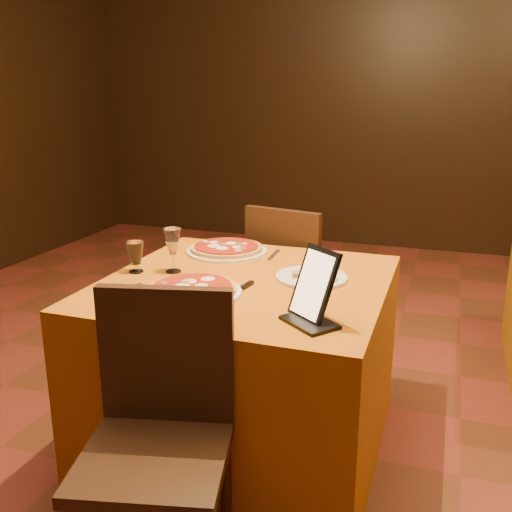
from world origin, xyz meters
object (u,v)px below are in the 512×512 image
(main_table, at_px, (246,365))
(tablet, at_px, (314,284))
(wine_glass, at_px, (173,250))
(water_glass, at_px, (135,257))
(chair_main_near, at_px, (154,458))
(pizza_near, at_px, (192,290))
(chair_main_far, at_px, (298,286))
(pizza_far, at_px, (227,249))

(main_table, distance_m, tablet, 0.68)
(wine_glass, relative_size, water_glass, 1.46)
(main_table, distance_m, chair_main_near, 0.78)
(pizza_near, height_order, wine_glass, wine_glass)
(pizza_near, bearing_deg, water_glass, 153.17)
(chair_main_near, height_order, wine_glass, wine_glass)
(water_glass, bearing_deg, tablet, -17.23)
(tablet, bearing_deg, chair_main_near, -87.79)
(water_glass, bearing_deg, chair_main_near, -57.30)
(main_table, bearing_deg, water_glass, -173.73)
(tablet, bearing_deg, wine_glass, -166.01)
(main_table, bearing_deg, pizza_near, -120.47)
(water_glass, height_order, tablet, tablet)
(water_glass, bearing_deg, chair_main_far, 62.22)
(pizza_far, bearing_deg, chair_main_near, -78.80)
(main_table, distance_m, wine_glass, 0.57)
(wine_glass, xyz_separation_m, tablet, (0.67, -0.31, 0.03))
(chair_main_near, xyz_separation_m, pizza_near, (-0.13, 0.56, 0.31))
(chair_main_near, bearing_deg, main_table, 76.32)
(pizza_near, xyz_separation_m, water_glass, (-0.34, 0.17, 0.05))
(chair_main_far, bearing_deg, tablet, 119.64)
(pizza_far, distance_m, wine_glass, 0.37)
(pizza_near, xyz_separation_m, wine_glass, (-0.19, 0.22, 0.08))
(pizza_near, bearing_deg, wine_glass, 130.53)
(chair_main_far, relative_size, water_glass, 7.00)
(main_table, xyz_separation_m, wine_glass, (-0.32, 0.00, 0.47))
(main_table, relative_size, tablet, 4.51)
(chair_main_far, distance_m, wine_glass, 0.98)
(chair_main_far, distance_m, tablet, 1.26)
(main_table, relative_size, chair_main_near, 1.21)
(main_table, height_order, water_glass, water_glass)
(pizza_far, bearing_deg, wine_glass, -105.33)
(pizza_far, xyz_separation_m, tablet, (0.57, -0.66, 0.10))
(main_table, bearing_deg, pizza_far, 122.44)
(main_table, bearing_deg, chair_main_far, 90.00)
(pizza_far, relative_size, water_glass, 2.88)
(chair_main_far, relative_size, tablet, 3.73)
(tablet, bearing_deg, pizza_near, -151.29)
(water_glass, bearing_deg, main_table, 6.27)
(chair_main_near, relative_size, water_glass, 7.00)
(pizza_near, distance_m, pizza_far, 0.58)
(water_glass, bearing_deg, pizza_far, 58.97)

